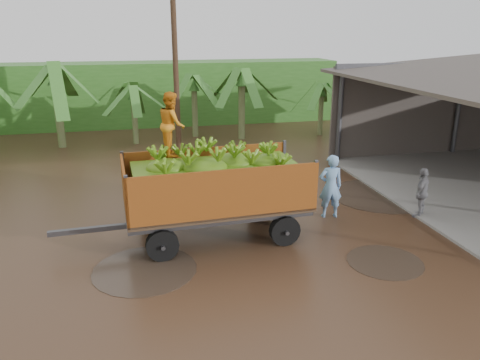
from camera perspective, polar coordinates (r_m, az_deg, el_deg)
The scene contains 7 objects.
ground at distance 13.93m, azimuth 1.29°, elevation -5.22°, with size 100.00×100.00×0.00m, color black.
hedge_north at distance 28.66m, azimuth -10.66°, elevation 10.36°, with size 22.00×3.00×3.60m, color #2D661E.
banana_trailer at distance 12.56m, azimuth -3.06°, elevation -0.67°, with size 6.82×2.60×3.94m.
man_blue at distance 14.29m, azimuth 10.97°, elevation -0.76°, with size 0.71×0.47×1.96m, color #76A3D7.
man_grey at distance 15.12m, azimuth 21.30°, elevation -1.44°, with size 0.91×0.38×1.56m, color gray.
utility_pole at distance 20.94m, azimuth -7.86°, elevation 13.72°, with size 1.20×0.24×7.83m.
banana_plants at distance 19.17m, azimuth -22.47°, elevation 5.60°, with size 23.66×20.97×4.05m.
Camera 1 is at (-3.17, -12.40, 5.52)m, focal length 35.00 mm.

